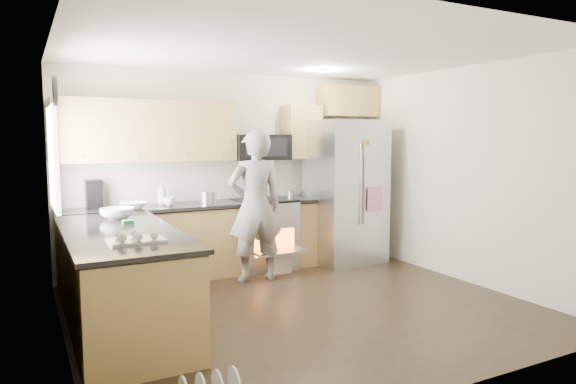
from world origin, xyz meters
TOP-DOWN VIEW (x-y plane):
  - ground at (0.00, 0.00)m, footprint 4.50×4.50m
  - room_shell at (-0.04, 0.02)m, footprint 4.54×4.04m
  - back_cabinet_run at (-0.59, 1.75)m, footprint 4.45×0.64m
  - peninsula at (-1.75, 0.25)m, footprint 0.96×2.36m
  - stove_range at (0.35, 1.69)m, footprint 0.76×0.97m
  - refrigerator at (1.50, 1.45)m, footprint 1.03×0.83m
  - person at (-0.01, 1.16)m, footprint 0.71×0.51m

SIDE VIEW (x-z plane):
  - ground at x=0.00m, z-range 0.00..0.00m
  - peninsula at x=-1.75m, z-range -0.05..0.98m
  - stove_range at x=0.35m, z-range -0.22..1.57m
  - person at x=-0.01m, z-range 0.00..1.85m
  - back_cabinet_run at x=-0.59m, z-range -0.29..2.21m
  - refrigerator at x=1.50m, z-range 0.00..1.99m
  - room_shell at x=-0.04m, z-range 0.36..2.98m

